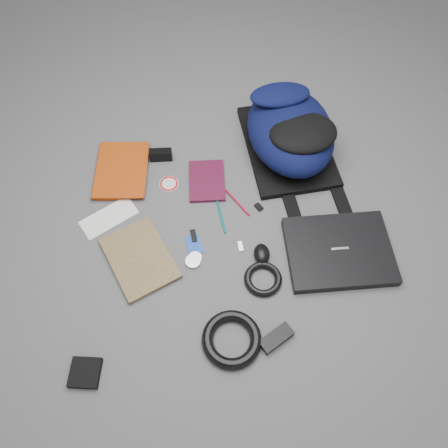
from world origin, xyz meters
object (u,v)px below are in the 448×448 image
object	(u,v)px
backpack	(290,130)
mouse	(262,254)
compact_camera	(161,155)
textbook_red	(95,171)
laptop	(339,251)
power_brick	(276,338)
dvd_case	(207,181)
pouch	(85,373)
comic_book	(113,271)

from	to	relation	value
backpack	mouse	world-z (taller)	backpack
backpack	compact_camera	world-z (taller)	backpack
textbook_red	mouse	bearing A→B (deg)	-30.63
backpack	textbook_red	xyz separation A→B (m)	(-0.82, 0.12, -0.10)
laptop	power_brick	xyz separation A→B (m)	(-0.34, -0.23, -0.00)
dvd_case	pouch	world-z (taller)	pouch
backpack	power_brick	xyz separation A→B (m)	(-0.35, -0.77, -0.10)
backpack	power_brick	world-z (taller)	backpack
textbook_red	comic_book	bearing A→B (deg)	-74.56
dvd_case	mouse	bearing A→B (deg)	-61.48
power_brick	comic_book	bearing A→B (deg)	121.40
dvd_case	mouse	world-z (taller)	mouse
dvd_case	pouch	distance (m)	0.86
dvd_case	compact_camera	size ratio (longest dim) A/B	2.15
dvd_case	textbook_red	bearing A→B (deg)	171.24
laptop	dvd_case	world-z (taller)	laptop
backpack	dvd_case	size ratio (longest dim) A/B	2.66
laptop	mouse	size ratio (longest dim) A/B	4.65
mouse	pouch	distance (m)	0.73
pouch	comic_book	bearing A→B (deg)	64.98
comic_book	dvd_case	world-z (taller)	comic_book
mouse	laptop	bearing A→B (deg)	-0.86
laptop	power_brick	distance (m)	0.41
dvd_case	power_brick	xyz separation A→B (m)	(0.03, -0.70, 0.01)
mouse	pouch	xyz separation A→B (m)	(-0.69, -0.22, -0.01)
mouse	power_brick	world-z (taller)	mouse
compact_camera	mouse	size ratio (longest dim) A/B	1.14
laptop	dvd_case	size ratio (longest dim) A/B	1.89
textbook_red	comic_book	distance (m)	0.48
pouch	power_brick	bearing A→B (deg)	-7.85
power_brick	pouch	bearing A→B (deg)	154.49
laptop	pouch	size ratio (longest dim) A/B	4.03
comic_book	dvd_case	size ratio (longest dim) A/B	1.43
textbook_red	dvd_case	xyz separation A→B (m)	(0.43, -0.19, -0.01)
backpack	pouch	world-z (taller)	backpack
mouse	power_brick	bearing A→B (deg)	-87.06
backpack	comic_book	bearing A→B (deg)	-149.21
comic_book	mouse	world-z (taller)	mouse
dvd_case	power_brick	size ratio (longest dim) A/B	1.72
comic_book	pouch	size ratio (longest dim) A/B	3.04
textbook_red	mouse	xyz separation A→B (m)	(0.52, -0.58, 0.01)
dvd_case	comic_book	bearing A→B (deg)	-132.20
compact_camera	pouch	size ratio (longest dim) A/B	0.99
textbook_red	power_brick	size ratio (longest dim) A/B	2.46
mouse	pouch	size ratio (longest dim) A/B	0.87
backpack	textbook_red	world-z (taller)	backpack
laptop	power_brick	world-z (taller)	laptop
compact_camera	power_brick	xyz separation A→B (m)	(0.18, -0.88, -0.01)
laptop	dvd_case	xyz separation A→B (m)	(-0.37, 0.47, -0.01)
laptop	mouse	world-z (taller)	mouse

